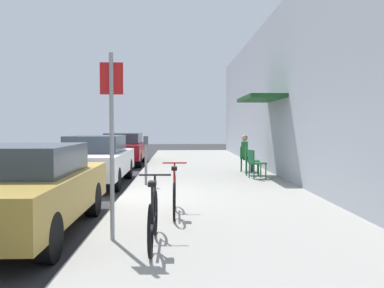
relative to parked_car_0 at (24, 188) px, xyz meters
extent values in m
plane|color=#2D2D30|center=(1.10, 2.85, -0.73)|extent=(60.00, 60.00, 0.00)
cube|color=#9E9B93|center=(3.35, 4.85, -0.67)|extent=(4.50, 32.00, 0.12)
cube|color=#999EA8|center=(5.75, 4.85, 2.03)|extent=(0.30, 32.00, 5.53)
cube|color=#19471E|center=(5.05, 6.69, 1.87)|extent=(1.10, 2.80, 0.12)
cube|color=#A58433|center=(0.00, -0.03, -0.10)|extent=(1.80, 4.40, 0.64)
cube|color=#333D47|center=(0.00, 0.12, 0.45)|extent=(1.48, 2.11, 0.45)
cylinder|color=black|center=(0.79, 1.33, -0.41)|extent=(0.22, 0.64, 0.64)
cylinder|color=black|center=(-0.79, 1.33, -0.41)|extent=(0.22, 0.64, 0.64)
cylinder|color=black|center=(0.79, -1.40, -0.41)|extent=(0.22, 0.64, 0.64)
cube|color=silver|center=(0.00, 5.60, -0.10)|extent=(1.80, 4.40, 0.63)
cube|color=#333D47|center=(0.00, 5.75, 0.46)|extent=(1.48, 2.11, 0.48)
cylinder|color=black|center=(0.79, 6.97, -0.41)|extent=(0.22, 0.64, 0.64)
cylinder|color=black|center=(-0.79, 6.97, -0.41)|extent=(0.22, 0.64, 0.64)
cylinder|color=black|center=(0.79, 4.24, -0.41)|extent=(0.22, 0.64, 0.64)
cylinder|color=black|center=(-0.79, 4.24, -0.41)|extent=(0.22, 0.64, 0.64)
cube|color=maroon|center=(0.00, 11.90, -0.10)|extent=(1.80, 4.40, 0.62)
cube|color=#333D47|center=(0.00, 12.05, 0.43)|extent=(1.48, 2.11, 0.46)
cylinder|color=black|center=(0.79, 13.26, -0.41)|extent=(0.22, 0.64, 0.64)
cylinder|color=black|center=(-0.79, 13.26, -0.41)|extent=(0.22, 0.64, 0.64)
cylinder|color=black|center=(0.79, 10.53, -0.41)|extent=(0.22, 0.64, 0.64)
cylinder|color=black|center=(-0.79, 10.53, -0.41)|extent=(0.22, 0.64, 0.64)
cylinder|color=slate|center=(1.55, 4.65, -0.06)|extent=(0.07, 0.07, 1.10)
cube|color=#383D42|center=(1.55, 4.65, 0.60)|extent=(0.12, 0.10, 0.22)
cylinder|color=gray|center=(1.50, -0.80, 0.69)|extent=(0.06, 0.06, 2.60)
cube|color=red|center=(1.50, -0.78, 1.64)|extent=(0.32, 0.02, 0.44)
torus|color=black|center=(2.09, -0.57, -0.28)|extent=(0.04, 0.66, 0.66)
torus|color=black|center=(2.09, -1.62, -0.28)|extent=(0.04, 0.66, 0.66)
cylinder|color=black|center=(2.09, -1.10, -0.28)|extent=(0.04, 1.05, 0.04)
cylinder|color=black|center=(2.09, -1.25, -0.03)|extent=(0.04, 0.04, 0.50)
cube|color=black|center=(2.09, -1.25, 0.24)|extent=(0.10, 0.20, 0.06)
cylinder|color=black|center=(2.09, -0.62, 0.00)|extent=(0.03, 0.03, 0.56)
cylinder|color=black|center=(2.09, -0.62, 0.28)|extent=(0.46, 0.03, 0.03)
torus|color=black|center=(2.35, 1.36, -0.28)|extent=(0.04, 0.66, 0.66)
torus|color=black|center=(2.35, 0.31, -0.28)|extent=(0.04, 0.66, 0.66)
cylinder|color=maroon|center=(2.35, 0.84, -0.28)|extent=(0.04, 1.05, 0.04)
cylinder|color=maroon|center=(2.35, 0.69, -0.03)|extent=(0.04, 0.04, 0.50)
cube|color=black|center=(2.35, 0.69, 0.24)|extent=(0.10, 0.20, 0.06)
cylinder|color=maroon|center=(2.35, 1.31, 0.00)|extent=(0.03, 0.03, 0.56)
cylinder|color=maroon|center=(2.35, 1.31, 0.28)|extent=(0.46, 0.03, 0.03)
cylinder|color=#14592D|center=(4.97, 6.14, -0.39)|extent=(0.04, 0.04, 0.45)
cylinder|color=#14592D|center=(5.05, 5.76, -0.39)|extent=(0.04, 0.04, 0.45)
cylinder|color=#14592D|center=(4.60, 6.06, -0.39)|extent=(0.04, 0.04, 0.45)
cylinder|color=#14592D|center=(4.68, 5.69, -0.39)|extent=(0.04, 0.04, 0.45)
cube|color=#14592D|center=(4.83, 5.91, -0.15)|extent=(0.52, 0.52, 0.03)
cube|color=#14592D|center=(4.63, 5.87, 0.06)|extent=(0.12, 0.44, 0.40)
cylinder|color=#14592D|center=(5.04, 6.98, -0.39)|extent=(0.04, 0.04, 0.45)
cylinder|color=#14592D|center=(5.00, 6.60, -0.39)|extent=(0.04, 0.04, 0.45)
cylinder|color=#14592D|center=(4.66, 7.01, -0.39)|extent=(0.04, 0.04, 0.45)
cylinder|color=#14592D|center=(4.62, 6.64, -0.39)|extent=(0.04, 0.04, 0.45)
cube|color=#14592D|center=(4.83, 6.81, -0.15)|extent=(0.48, 0.48, 0.03)
cube|color=#14592D|center=(4.62, 6.83, 0.06)|extent=(0.07, 0.44, 0.40)
cylinder|color=#14592D|center=(5.05, 8.02, -0.39)|extent=(0.04, 0.04, 0.45)
cylinder|color=#14592D|center=(4.97, 7.65, -0.39)|extent=(0.04, 0.04, 0.45)
cylinder|color=#14592D|center=(4.68, 8.10, -0.39)|extent=(0.04, 0.04, 0.45)
cylinder|color=#14592D|center=(4.60, 7.73, -0.39)|extent=(0.04, 0.04, 0.45)
cube|color=#14592D|center=(4.83, 7.88, -0.15)|extent=(0.52, 0.52, 0.03)
cube|color=#14592D|center=(4.63, 7.92, 0.06)|extent=(0.12, 0.44, 0.40)
cylinder|color=#232838|center=(5.02, 7.94, -0.38)|extent=(0.11, 0.11, 0.47)
cylinder|color=#232838|center=(4.90, 7.97, -0.14)|extent=(0.38, 0.21, 0.14)
cylinder|color=#232838|center=(4.98, 7.74, -0.38)|extent=(0.11, 0.11, 0.47)
cylinder|color=#232838|center=(4.86, 7.77, -0.14)|extent=(0.38, 0.21, 0.14)
cube|color=#267233|center=(4.75, 7.89, 0.16)|extent=(0.29, 0.40, 0.56)
sphere|color=tan|center=(4.75, 7.89, 0.57)|extent=(0.22, 0.22, 0.22)
camera|label=1|loc=(2.42, -6.59, 0.98)|focal=38.98mm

